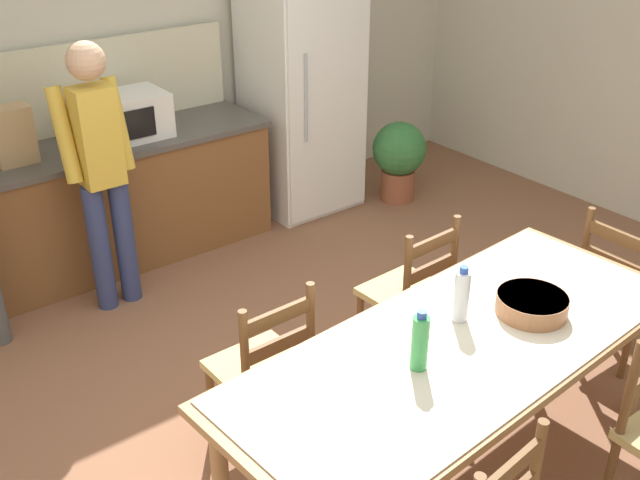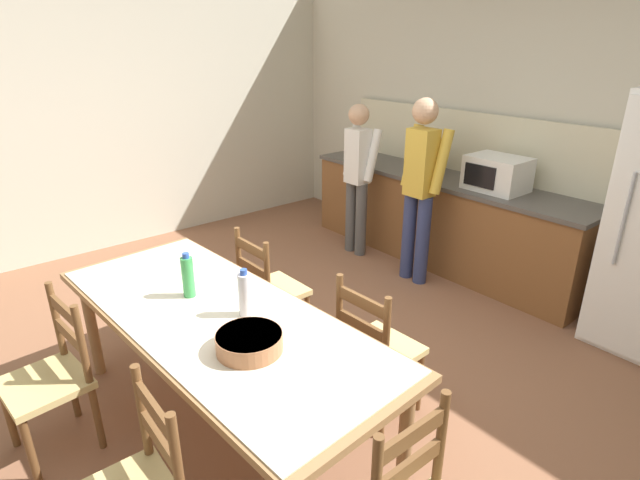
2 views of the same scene
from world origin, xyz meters
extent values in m
plane|color=brown|center=(0.00, 0.00, 0.00)|extent=(8.32, 8.32, 0.00)
cube|color=beige|center=(0.00, 2.66, 1.45)|extent=(6.52, 0.12, 2.90)
cube|color=brown|center=(-0.69, 2.23, 0.42)|extent=(3.01, 0.62, 0.84)
cube|color=#4C4742|center=(-0.69, 2.23, 0.86)|extent=(3.05, 0.66, 0.04)
cube|color=beige|center=(-0.69, 2.54, 1.18)|extent=(3.01, 0.03, 0.60)
cube|color=white|center=(1.31, 2.20, 0.93)|extent=(0.77, 0.68, 1.85)
cube|color=white|center=(1.31, 1.85, 0.93)|extent=(0.74, 0.02, 1.78)
cylinder|color=#A5AAB2|center=(1.08, 1.83, 1.02)|extent=(0.02, 0.02, 0.65)
cube|color=white|center=(-0.12, 2.21, 1.03)|extent=(0.50, 0.38, 0.30)
cube|color=black|center=(-0.17, 2.01, 1.03)|extent=(0.30, 0.01, 0.19)
cube|color=tan|center=(-0.88, 2.20, 1.06)|extent=(0.24, 0.16, 0.36)
cylinder|color=olive|center=(1.05, -0.27, 0.36)|extent=(0.07, 0.07, 0.71)
cube|color=olive|center=(0.05, -0.68, 0.73)|extent=(2.32, 1.05, 0.04)
cube|color=beige|center=(0.05, -0.68, 0.76)|extent=(2.23, 1.00, 0.01)
cylinder|color=green|center=(-0.24, -0.70, 0.88)|extent=(0.07, 0.07, 0.24)
cylinder|color=#2D51B2|center=(-0.24, -0.70, 1.02)|extent=(0.04, 0.04, 0.03)
cylinder|color=silver|center=(0.15, -0.56, 0.88)|extent=(0.07, 0.07, 0.24)
cylinder|color=#2D51B2|center=(0.15, -0.56, 1.02)|extent=(0.04, 0.04, 0.03)
cylinder|color=#9E6642|center=(0.45, -0.72, 0.81)|extent=(0.32, 0.32, 0.09)
cylinder|color=#9E6642|center=(0.45, -0.72, 0.84)|extent=(0.31, 0.31, 0.02)
cylinder|color=brown|center=(-0.34, 0.24, 0.21)|extent=(0.04, 0.04, 0.41)
cylinder|color=brown|center=(-0.70, 0.23, 0.21)|extent=(0.04, 0.04, 0.41)
cylinder|color=brown|center=(-0.33, -0.10, 0.21)|extent=(0.04, 0.04, 0.41)
cylinder|color=brown|center=(-0.69, -0.11, 0.21)|extent=(0.04, 0.04, 0.41)
cube|color=tan|center=(-0.51, 0.06, 0.43)|extent=(0.43, 0.41, 0.04)
cylinder|color=brown|center=(-0.33, -0.10, 0.68)|extent=(0.04, 0.04, 0.46)
cylinder|color=brown|center=(-0.69, -0.11, 0.68)|extent=(0.04, 0.04, 0.46)
cube|color=brown|center=(-0.51, -0.11, 0.81)|extent=(0.36, 0.03, 0.07)
cube|color=brown|center=(-0.51, -0.11, 0.66)|extent=(0.36, 0.03, 0.07)
cylinder|color=brown|center=(0.68, 0.31, 0.21)|extent=(0.04, 0.04, 0.41)
cylinder|color=brown|center=(0.32, 0.29, 0.21)|extent=(0.04, 0.04, 0.41)
cylinder|color=brown|center=(0.69, -0.03, 0.21)|extent=(0.04, 0.04, 0.41)
cylinder|color=brown|center=(0.33, -0.05, 0.21)|extent=(0.04, 0.04, 0.41)
cube|color=tan|center=(0.50, 0.13, 0.43)|extent=(0.44, 0.42, 0.04)
cylinder|color=brown|center=(0.69, -0.03, 0.68)|extent=(0.04, 0.04, 0.46)
cylinder|color=brown|center=(0.33, -0.05, 0.68)|extent=(0.04, 0.04, 0.46)
cube|color=brown|center=(0.51, -0.04, 0.81)|extent=(0.36, 0.04, 0.07)
cube|color=brown|center=(0.51, -0.04, 0.66)|extent=(0.36, 0.04, 0.07)
cylinder|color=brown|center=(1.68, -0.41, 0.21)|extent=(0.04, 0.04, 0.41)
cylinder|color=brown|center=(1.34, -0.76, 0.21)|extent=(0.04, 0.04, 0.41)
cylinder|color=brown|center=(1.34, -0.40, 0.21)|extent=(0.04, 0.04, 0.41)
cube|color=tan|center=(1.51, -0.59, 0.43)|extent=(0.40, 0.42, 0.04)
cylinder|color=brown|center=(1.34, -0.40, 0.68)|extent=(0.04, 0.04, 0.46)
cube|color=brown|center=(1.34, -0.58, 0.81)|extent=(0.03, 0.36, 0.07)
cube|color=brown|center=(1.34, -0.58, 0.66)|extent=(0.03, 0.36, 0.07)
cylinder|color=brown|center=(-0.25, -1.31, 0.68)|extent=(0.04, 0.04, 0.46)
cube|color=brown|center=(-0.43, -1.32, 0.81)|extent=(0.36, 0.06, 0.07)
cylinder|color=brown|center=(0.43, -1.25, 0.21)|extent=(0.04, 0.04, 0.41)
cylinder|color=brown|center=(0.43, -1.25, 0.68)|extent=(0.04, 0.04, 0.46)
cylinder|color=navy|center=(-0.63, 1.68, 0.42)|extent=(0.13, 0.13, 0.84)
cylinder|color=navy|center=(-0.46, 1.68, 0.42)|extent=(0.13, 0.13, 0.84)
cube|color=gold|center=(-0.54, 1.68, 1.13)|extent=(0.24, 0.19, 0.59)
sphere|color=tan|center=(-0.54, 1.68, 1.58)|extent=(0.22, 0.22, 0.22)
cylinder|color=gold|center=(-0.71, 1.75, 1.16)|extent=(0.09, 0.23, 0.56)
cylinder|color=gold|center=(-0.38, 1.75, 1.16)|extent=(0.09, 0.23, 0.56)
cylinder|color=brown|center=(1.98, 1.76, 0.13)|extent=(0.28, 0.28, 0.26)
sphere|color=#337038|center=(1.98, 1.76, 0.45)|extent=(0.44, 0.44, 0.44)
camera|label=1|loc=(-2.04, -2.38, 2.63)|focal=42.00mm
camera|label=2|loc=(2.21, -1.74, 2.15)|focal=28.00mm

